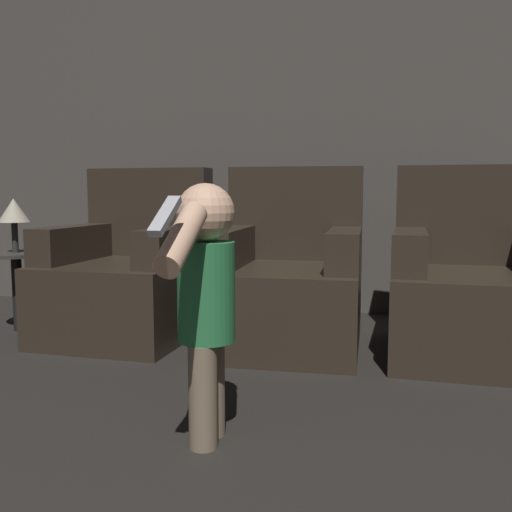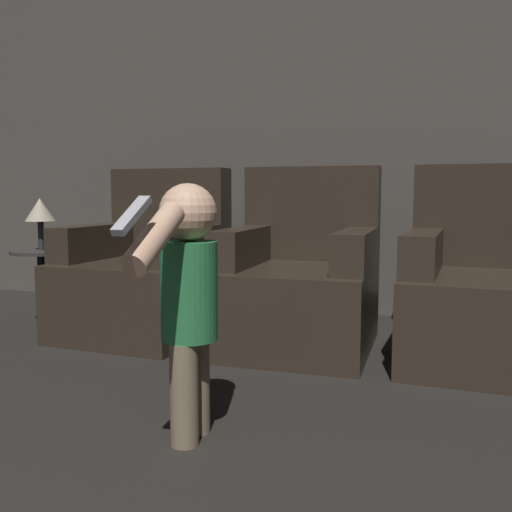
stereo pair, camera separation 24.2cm
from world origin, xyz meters
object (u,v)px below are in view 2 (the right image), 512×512
(armchair_left, at_px, (147,276))
(armchair_middle, at_px, (300,284))
(person_toddler, at_px, (188,291))
(armchair_right, at_px, (488,294))
(lamp, at_px, (40,211))

(armchair_left, bearing_deg, armchair_middle, 2.23)
(armchair_left, bearing_deg, person_toddler, -53.28)
(armchair_middle, distance_m, armchair_right, 0.94)
(person_toddler, xyz_separation_m, lamp, (-1.58, 1.22, 0.21))
(armchair_middle, height_order, armchair_right, same)
(armchair_left, height_order, armchair_right, same)
(armchair_right, relative_size, person_toddler, 1.14)
(armchair_left, height_order, armchair_middle, same)
(person_toddler, distance_m, lamp, 2.00)
(armchair_middle, bearing_deg, armchair_right, -1.50)
(armchair_left, xyz_separation_m, lamp, (-0.70, -0.06, 0.38))
(armchair_middle, bearing_deg, lamp, -179.44)
(armchair_right, relative_size, lamp, 3.03)
(armchair_left, xyz_separation_m, armchair_right, (1.87, -0.00, 0.00))
(armchair_middle, height_order, person_toddler, armchair_middle)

